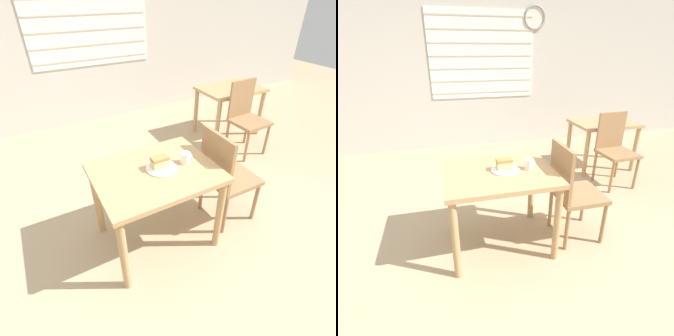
{
  "view_description": "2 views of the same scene",
  "coord_description": "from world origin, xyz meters",
  "views": [
    {
      "loc": [
        -0.73,
        -1.28,
        1.89
      ],
      "look_at": [
        0.06,
        0.15,
        0.75
      ],
      "focal_mm": 28.0,
      "sensor_mm": 36.0,
      "label": 1
    },
    {
      "loc": [
        -0.47,
        -1.75,
        1.67
      ],
      "look_at": [
        0.02,
        0.17,
        0.77
      ],
      "focal_mm": 28.0,
      "sensor_mm": 36.0,
      "label": 2
    }
  ],
  "objects": [
    {
      "name": "cake_slice",
      "position": [
        0.01,
        0.2,
        0.8
      ],
      "size": [
        0.13,
        0.08,
        0.09
      ],
      "color": "#E0C67F",
      "rests_on": "plate"
    },
    {
      "name": "plate",
      "position": [
        0.02,
        0.18,
        0.75
      ],
      "size": [
        0.24,
        0.24,
        0.01
      ],
      "color": "white",
      "rests_on": "dining_table_near"
    },
    {
      "name": "chair_far_corner",
      "position": [
        1.7,
        1.02,
        0.51
      ],
      "size": [
        0.44,
        0.44,
        0.94
      ],
      "rotation": [
        0.0,
        0.0,
        0.05
      ],
      "color": "#9E754C",
      "rests_on": "ground_plane"
    },
    {
      "name": "ground_plane",
      "position": [
        0.0,
        0.0,
        0.0
      ],
      "size": [
        14.0,
        14.0,
        0.0
      ],
      "primitive_type": "plane",
      "color": "tan"
    },
    {
      "name": "dining_table_near",
      "position": [
        -0.04,
        0.18,
        0.62
      ],
      "size": [
        0.93,
        0.74,
        0.74
      ],
      "color": "tan",
      "rests_on": "ground_plane"
    },
    {
      "name": "coffee_mug",
      "position": [
        0.23,
        0.16,
        0.78
      ],
      "size": [
        0.09,
        0.08,
        0.09
      ],
      "color": "white",
      "rests_on": "dining_table_near"
    },
    {
      "name": "chair_near_window",
      "position": [
        0.63,
        0.12,
        0.51
      ],
      "size": [
        0.42,
        0.42,
        0.94
      ],
      "rotation": [
        0.0,
        0.0,
        1.57
      ],
      "color": "#9E754C",
      "rests_on": "ground_plane"
    },
    {
      "name": "wall_back",
      "position": [
        0.01,
        3.03,
        1.41
      ],
      "size": [
        10.0,
        0.1,
        2.8
      ],
      "color": "beige",
      "rests_on": "ground_plane"
    },
    {
      "name": "dining_table_far",
      "position": [
        1.85,
        1.53,
        0.58
      ],
      "size": [
        0.89,
        0.63,
        0.71
      ],
      "color": "tan",
      "rests_on": "ground_plane"
    }
  ]
}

